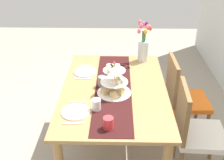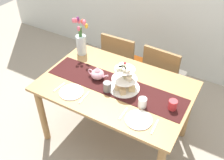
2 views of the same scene
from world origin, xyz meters
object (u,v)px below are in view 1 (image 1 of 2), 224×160
(fork_right, at_px, (78,102))
(chair_left, at_px, (182,95))
(chair_right, at_px, (194,129))
(mug_white_text, at_px, (96,105))
(tulip_vase, at_px, (143,46))
(dining_table, at_px, (114,98))
(teapot, at_px, (115,72))
(mug_orange, at_px, (108,123))
(dinner_plate_right, at_px, (76,112))
(mug_grey, at_px, (102,81))
(dinner_plate_left, at_px, (85,72))
(knife_left, at_px, (83,79))
(knife_right, at_px, (73,123))
(fork_left, at_px, (87,66))
(tiered_cake_stand, at_px, (114,84))

(fork_right, bearing_deg, chair_left, 118.79)
(chair_right, xyz_separation_m, mug_white_text, (0.10, -0.84, 0.31))
(chair_right, xyz_separation_m, tulip_vase, (-0.85, -0.40, 0.43))
(dining_table, bearing_deg, teapot, 180.00)
(chair_left, height_order, mug_orange, chair_left)
(dining_table, bearing_deg, dinner_plate_right, -37.56)
(chair_right, height_order, tulip_vase, tulip_vase)
(chair_left, xyz_separation_m, fork_right, (0.55, -1.00, 0.26))
(dinner_plate_right, xyz_separation_m, mug_grey, (-0.42, 0.19, 0.05))
(dinner_plate_left, distance_m, knife_left, 0.15)
(knife_left, bearing_deg, dinner_plate_left, 180.00)
(chair_left, height_order, dinner_plate_right, chair_left)
(dinner_plate_left, relative_size, fork_right, 1.53)
(chair_right, relative_size, teapot, 3.82)
(knife_right, bearing_deg, fork_right, 180.00)
(dining_table, bearing_deg, knife_left, -118.47)
(knife_left, xyz_separation_m, fork_right, (0.41, 0.00, 0.00))
(chair_left, height_order, knife_right, chair_left)
(tulip_vase, distance_m, fork_left, 0.64)
(tulip_vase, relative_size, dinner_plate_left, 1.94)
(dining_table, distance_m, dinner_plate_right, 0.51)
(mug_white_text, height_order, mug_orange, same)
(dining_table, distance_m, teapot, 0.27)
(fork_right, bearing_deg, fork_left, 180.00)
(fork_left, bearing_deg, tulip_vase, 104.17)
(mug_white_text, bearing_deg, chair_right, 96.99)
(chair_left, relative_size, tulip_vase, 2.04)
(dinner_plate_right, bearing_deg, fork_right, 180.00)
(tulip_vase, bearing_deg, mug_grey, -35.56)
(fork_left, relative_size, dinner_plate_right, 0.65)
(chair_left, height_order, tulip_vase, tulip_vase)
(fork_left, xyz_separation_m, knife_left, (0.29, 0.00, 0.00))
(chair_left, distance_m, knife_right, 1.33)
(mug_grey, bearing_deg, fork_left, -156.10)
(fork_right, relative_size, mug_grey, 1.58)
(tiered_cake_stand, xyz_separation_m, fork_left, (-0.55, -0.30, -0.09))
(chair_left, distance_m, chair_right, 0.55)
(mug_grey, bearing_deg, teapot, 147.94)
(tulip_vase, xyz_separation_m, fork_right, (0.85, -0.60, -0.17))
(fork_left, relative_size, mug_white_text, 1.58)
(chair_right, bearing_deg, fork_left, -124.84)
(knife_left, bearing_deg, teapot, 98.20)
(fork_left, height_order, fork_right, same)
(fork_left, distance_m, knife_left, 0.29)
(chair_right, height_order, knife_left, chair_right)
(mug_white_text, bearing_deg, tulip_vase, 155.16)
(teapot, bearing_deg, tulip_vase, 142.96)
(tiered_cake_stand, bearing_deg, mug_grey, -137.85)
(tulip_vase, height_order, mug_grey, tulip_vase)
(mug_orange, bearing_deg, teapot, 177.51)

